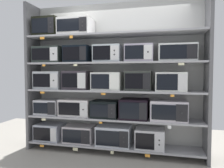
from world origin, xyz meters
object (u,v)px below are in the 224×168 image
microwave_13 (171,82)px  microwave_10 (78,80)px  microwave_9 (50,80)px  microwave_12 (138,81)px  microwave_4 (49,107)px  microwave_16 (108,54)px  microwave_6 (106,109)px  microwave_17 (140,53)px  microwave_0 (50,131)px  microwave_1 (80,134)px  microwave_3 (150,138)px  microwave_19 (48,28)px  microwave_5 (76,107)px  microwave_14 (50,55)px  microwave_2 (114,135)px  microwave_20 (76,27)px  microwave_8 (169,110)px  microwave_18 (177,53)px  microwave_7 (134,109)px  microwave_11 (107,81)px  microwave_15 (79,54)px

microwave_13 → microwave_10: bearing=180.0°
microwave_9 → microwave_12: microwave_12 is taller
microwave_4 → microwave_16: microwave_16 is taller
microwave_6 → microwave_17: bearing=-0.0°
microwave_0 → microwave_13: bearing=-0.0°
microwave_1 → microwave_3: size_ratio=1.13×
microwave_4 → microwave_19: (0.00, -0.00, 1.44)m
microwave_0 → microwave_12: 1.89m
microwave_5 → microwave_12: microwave_12 is taller
microwave_9 → microwave_19: (-0.03, -0.00, 0.95)m
microwave_6 → microwave_13: 1.18m
microwave_3 → microwave_14: 2.28m
microwave_2 → microwave_20: bearing=180.0°
microwave_13 → microwave_12: bearing=180.0°
microwave_8 → microwave_19: bearing=-180.0°
microwave_1 → microwave_19: 1.99m
microwave_9 → microwave_17: bearing=-0.0°
microwave_1 → microwave_13: size_ratio=1.13×
microwave_17 → microwave_19: (-1.66, 0.00, 0.50)m
microwave_0 → microwave_14: (0.02, 0.00, 1.41)m
microwave_0 → microwave_10: (0.56, 0.00, 0.96)m
microwave_12 → microwave_18: size_ratio=0.74×
microwave_4 → microwave_8: 2.13m
microwave_5 → microwave_17: bearing=-0.0°
microwave_10 → microwave_17: (1.09, -0.00, 0.45)m
microwave_16 → microwave_18: microwave_16 is taller
microwave_8 → microwave_7: bearing=-180.0°
microwave_8 → microwave_11: microwave_11 is taller
microwave_17 → microwave_4: bearing=180.0°
microwave_8 → microwave_15: bearing=-180.0°
microwave_2 → microwave_16: microwave_16 is taller
microwave_12 → microwave_13: (0.52, -0.00, -0.01)m
microwave_11 → microwave_12: (0.53, 0.00, 0.01)m
microwave_12 → microwave_19: size_ratio=0.94×
microwave_0 → microwave_18: microwave_18 is taller
microwave_9 → microwave_12: size_ratio=1.19×
microwave_15 → microwave_20: bearing=179.8°
microwave_1 → microwave_6: bearing=0.0°
microwave_3 → microwave_13: (0.32, -0.00, 0.93)m
microwave_11 → microwave_18: bearing=-0.0°
microwave_0 → microwave_6: microwave_6 is taller
microwave_11 → microwave_19: size_ratio=1.10×
microwave_7 → microwave_17: (0.08, 0.00, 0.91)m
microwave_7 → microwave_12: microwave_12 is taller
microwave_11 → microwave_7: bearing=0.0°
microwave_14 → microwave_18: microwave_14 is taller
microwave_5 → microwave_17: (1.12, -0.00, 0.93)m
microwave_2 → microwave_11: size_ratio=1.16×
microwave_5 → microwave_16: bearing=-0.0°
microwave_4 → microwave_8: size_ratio=0.79×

